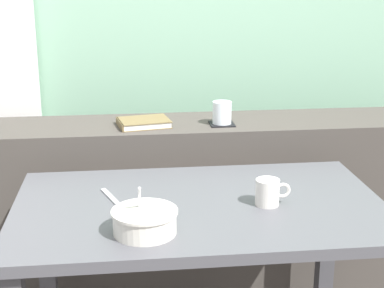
{
  "coord_description": "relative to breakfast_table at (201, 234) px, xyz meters",
  "views": [
    {
      "loc": [
        -0.23,
        -1.82,
        1.45
      ],
      "look_at": [
        0.04,
        0.45,
        0.76
      ],
      "focal_mm": 54.66,
      "sensor_mm": 36.0,
      "label": 1
    }
  ],
  "objects": [
    {
      "name": "soup_bowl",
      "position": [
        -0.19,
        -0.2,
        0.14
      ],
      "size": [
        0.19,
        0.19,
        0.15
      ],
      "color": "silver",
      "rests_on": "breakfast_table"
    },
    {
      "name": "juice_glass",
      "position": [
        0.16,
        0.59,
        0.26
      ],
      "size": [
        0.08,
        0.08,
        0.09
      ],
      "color": "white",
      "rests_on": "coaster_square"
    },
    {
      "name": "breakfast_table",
      "position": [
        0.0,
        0.0,
        0.0
      ],
      "size": [
        1.19,
        0.72,
        0.73
      ],
      "color": "#414145",
      "rests_on": "ground"
    },
    {
      "name": "closed_book",
      "position": [
        -0.16,
        0.6,
        0.22
      ],
      "size": [
        0.23,
        0.18,
        0.03
      ],
      "color": "brown",
      "rests_on": "dark_console_ledge"
    },
    {
      "name": "ceramic_mug",
      "position": [
        0.21,
        -0.04,
        0.15
      ],
      "size": [
        0.11,
        0.08,
        0.08
      ],
      "color": "silver",
      "rests_on": "breakfast_table"
    },
    {
      "name": "dark_console_ledge",
      "position": [
        -0.0,
        0.64,
        -0.2
      ],
      "size": [
        2.8,
        0.35,
        0.83
      ],
      "primitive_type": "cube",
      "color": "#423D38",
      "rests_on": "ground"
    },
    {
      "name": "fork_utensil",
      "position": [
        -0.29,
        0.07,
        0.11
      ],
      "size": [
        0.07,
        0.17,
        0.01
      ],
      "primitive_type": "cube",
      "rotation": [
        0.0,
        0.0,
        0.35
      ],
      "color": "silver",
      "rests_on": "breakfast_table"
    },
    {
      "name": "coaster_square",
      "position": [
        0.16,
        0.59,
        0.21
      ],
      "size": [
        0.1,
        0.1,
        0.0
      ],
      "primitive_type": "cube",
      "color": "black",
      "rests_on": "dark_console_ledge"
    }
  ]
}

